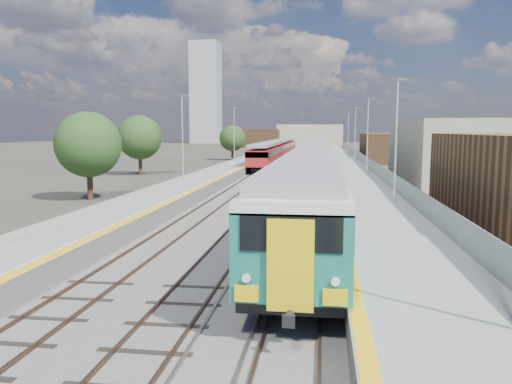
# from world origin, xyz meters

# --- Properties ---
(ground) EXTENTS (320.00, 320.00, 0.00)m
(ground) POSITION_xyz_m (0.00, 50.00, 0.00)
(ground) COLOR #47443A
(ground) RESTS_ON ground
(ballast_bed) EXTENTS (10.50, 155.00, 0.06)m
(ballast_bed) POSITION_xyz_m (-2.25, 52.50, 0.03)
(ballast_bed) COLOR #565451
(ballast_bed) RESTS_ON ground
(tracks) EXTENTS (8.96, 160.00, 0.17)m
(tracks) POSITION_xyz_m (-1.65, 54.18, 0.11)
(tracks) COLOR #4C3323
(tracks) RESTS_ON ground
(platform_right) EXTENTS (4.70, 155.00, 8.52)m
(platform_right) POSITION_xyz_m (5.28, 52.49, 0.54)
(platform_right) COLOR slate
(platform_right) RESTS_ON ground
(platform_left) EXTENTS (4.30, 155.00, 8.52)m
(platform_left) POSITION_xyz_m (-9.05, 52.49, 0.52)
(platform_left) COLOR slate
(platform_left) RESTS_ON ground
(buildings) EXTENTS (72.00, 185.50, 40.00)m
(buildings) POSITION_xyz_m (-18.12, 138.60, 10.70)
(buildings) COLOR brown
(buildings) RESTS_ON ground
(green_train) EXTENTS (3.10, 86.09, 3.41)m
(green_train) POSITION_xyz_m (1.50, 45.46, 2.40)
(green_train) COLOR black
(green_train) RESTS_ON ground
(red_train) EXTENTS (2.79, 56.59, 3.52)m
(red_train) POSITION_xyz_m (-5.50, 76.93, 2.08)
(red_train) COLOR black
(red_train) RESTS_ON ground
(tree_a) EXTENTS (5.03, 5.03, 6.82)m
(tree_a) POSITION_xyz_m (-15.63, 27.00, 4.29)
(tree_a) COLOR #382619
(tree_a) RESTS_ON ground
(tree_b) EXTENTS (5.28, 5.28, 7.16)m
(tree_b) POSITION_xyz_m (-19.59, 48.28, 4.51)
(tree_b) COLOR #382619
(tree_b) RESTS_ON ground
(tree_c) EXTENTS (4.60, 4.60, 6.23)m
(tree_c) POSITION_xyz_m (-13.80, 78.25, 3.92)
(tree_c) COLOR #382619
(tree_c) RESTS_ON ground
(tree_d) EXTENTS (4.80, 4.80, 6.50)m
(tree_d) POSITION_xyz_m (23.16, 61.45, 4.09)
(tree_d) COLOR #382619
(tree_d) RESTS_ON ground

